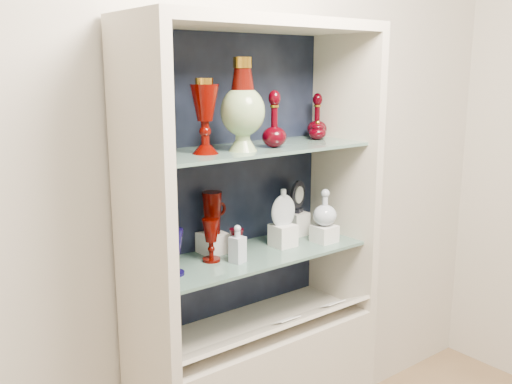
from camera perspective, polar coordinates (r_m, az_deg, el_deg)
wall_back at (r=2.33m, az=-3.33°, el=3.31°), size 3.50×0.02×2.80m
cabinet_back_panel at (r=2.32m, az=-2.89°, el=1.39°), size 0.98×0.02×1.15m
cabinet_side_left at (r=1.92m, az=-11.35°, el=-1.14°), size 0.04×0.40×1.15m
cabinet_side_right at (r=2.49m, az=8.74°, el=2.01°), size 0.04×0.40×1.15m
cabinet_top_cap at (r=2.13m, az=0.00°, el=16.49°), size 1.00×0.40×0.04m
shelf_lower at (r=2.26m, az=-0.31°, el=-6.27°), size 0.92×0.34×0.01m
shelf_upper at (r=2.16m, az=-0.33°, el=4.33°), size 0.92×0.34×0.01m
label_ledge at (r=2.27m, az=1.76°, el=-13.43°), size 0.92×0.17×0.09m
label_card_0 at (r=2.30m, az=3.02°, el=-12.66°), size 0.10×0.06×0.03m
label_card_1 at (r=2.46m, az=7.60°, el=-11.02°), size 0.10×0.06×0.03m
pedestal_lamp_left at (r=1.87m, az=-10.16°, el=6.88°), size 0.11×0.11×0.25m
pedestal_lamp_right at (r=1.99m, az=-5.14°, el=7.54°), size 0.11×0.11×0.26m
enamel_urn at (r=2.05m, az=-1.34°, el=8.72°), size 0.19×0.19×0.33m
ruby_decanter_a at (r=2.15m, az=1.84°, el=7.64°), size 0.11×0.11×0.24m
ruby_decanter_b at (r=2.49m, az=6.14°, el=7.76°), size 0.09×0.09×0.20m
lidded_bowl at (r=2.41m, az=6.17°, el=6.20°), size 0.08×0.08×0.08m
cobalt_goblet at (r=2.03m, az=-8.20°, el=-5.98°), size 0.09×0.09×0.17m
ruby_goblet_tall at (r=2.15m, az=-4.51°, el=-4.83°), size 0.09×0.09×0.16m
ruby_goblet_small at (r=2.21m, az=-1.95°, el=-5.10°), size 0.07×0.07×0.11m
riser_ruby_pitcher at (r=2.26m, az=-4.35°, el=-5.10°), size 0.10×0.10×0.08m
ruby_pitcher at (r=2.23m, az=-4.40°, el=-2.08°), size 0.13×0.09×0.17m
clear_square_bottle at (r=2.14m, az=-1.86°, el=-5.19°), size 0.06×0.06×0.14m
riser_flat_flask at (r=2.34m, az=2.72°, el=-4.34°), size 0.09×0.09×0.09m
flat_flask at (r=2.31m, az=2.75°, el=-1.45°), size 0.12×0.06×0.15m
riser_clear_round_decanter at (r=2.41m, az=6.84°, el=-4.15°), size 0.09×0.09×0.07m
clear_round_decanter at (r=2.38m, az=6.91°, el=-1.64°), size 0.13×0.13×0.15m
riser_cameo_medallion at (r=2.50m, az=4.15°, el=-3.16°), size 0.08×0.08×0.10m
cameo_medallion at (r=2.47m, az=4.19°, el=-0.42°), size 0.13×0.09×0.14m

